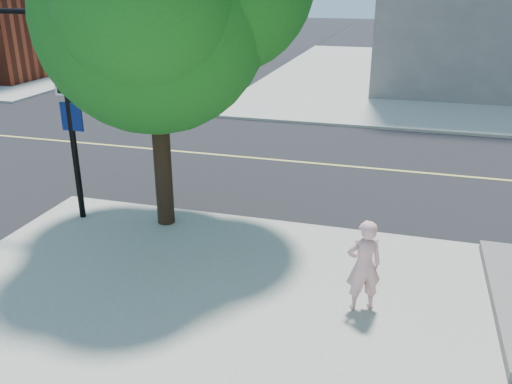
% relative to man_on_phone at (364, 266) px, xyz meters
% --- Properties ---
extents(ground, '(140.00, 140.00, 0.00)m').
position_rel_man_on_phone_xyz_m(ground, '(-6.34, 2.96, -0.90)').
color(ground, black).
rests_on(ground, ground).
extents(road_ew, '(140.00, 9.00, 0.01)m').
position_rel_man_on_phone_xyz_m(road_ew, '(-6.34, 7.46, -0.89)').
color(road_ew, black).
rests_on(road_ew, ground).
extents(man_on_phone, '(0.67, 0.57, 1.56)m').
position_rel_man_on_phone_xyz_m(man_on_phone, '(0.00, 0.00, 0.00)').
color(man_on_phone, '#DBA2A7').
rests_on(man_on_phone, sidewalk_se).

